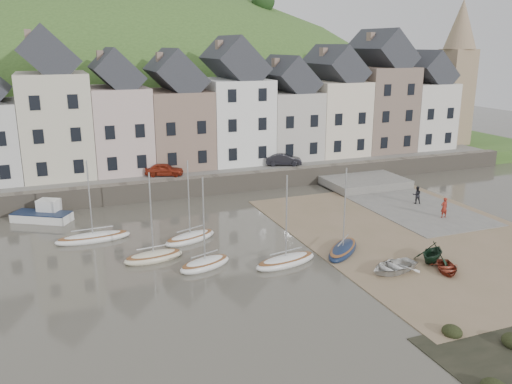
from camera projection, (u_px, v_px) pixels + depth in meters
name	position (u px, v px, depth m)	size (l,w,h in m)	color
ground	(288.00, 255.00, 36.63)	(160.00, 160.00, 0.00)	#454136
quay_land	(179.00, 157.00, 65.13)	(90.00, 30.00, 1.50)	#395A24
quay_street	(205.00, 170.00, 54.60)	(70.00, 7.00, 0.10)	slate
seawall	(215.00, 184.00, 51.64)	(70.00, 1.20, 1.80)	slate
beach	(418.00, 235.00, 40.48)	(18.00, 26.00, 0.06)	#7B684A
slipway	(399.00, 201.00, 49.05)	(8.00, 18.00, 0.12)	slate
hillside	(118.00, 233.00, 93.53)	(134.40, 84.00, 84.00)	#395A24
townhouse_terrace	(210.00, 110.00, 56.80)	(61.05, 8.00, 13.93)	silver
church_spire	(457.00, 69.00, 67.30)	(4.00, 4.00, 18.00)	#997F60
sailboat_0	(93.00, 237.00, 39.30)	(5.52, 1.71, 6.32)	white
sailboat_1	(190.00, 237.00, 39.29)	(4.56, 2.96, 6.32)	white
sailboat_2	(154.00, 256.00, 35.77)	(4.22, 1.96, 6.32)	beige
sailboat_3	(205.00, 264.00, 34.60)	(4.06, 2.67, 6.32)	white
sailboat_4	(286.00, 261.00, 35.07)	(4.84, 2.39, 6.32)	white
sailboat_5	(343.00, 249.00, 37.01)	(4.39, 4.27, 6.32)	#13213D
motorboat_2	(43.00, 214.00, 43.69)	(4.97, 3.94, 1.70)	white
rowboat_white	(393.00, 266.00, 33.79)	(2.47, 3.46, 0.72)	silver
rowboat_green	(433.00, 252.00, 35.16)	(2.33, 2.69, 1.42)	black
rowboat_red	(447.00, 268.00, 33.80)	(1.83, 2.56, 0.53)	maroon
person_red	(444.00, 208.00, 44.07)	(0.63, 0.41, 1.73)	maroon
person_dark	(417.00, 195.00, 47.98)	(0.78, 0.61, 1.61)	black
car_left	(164.00, 169.00, 51.97)	(1.49, 3.70, 1.26)	maroon
car_right	(284.00, 160.00, 56.48)	(1.33, 3.81, 1.25)	black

